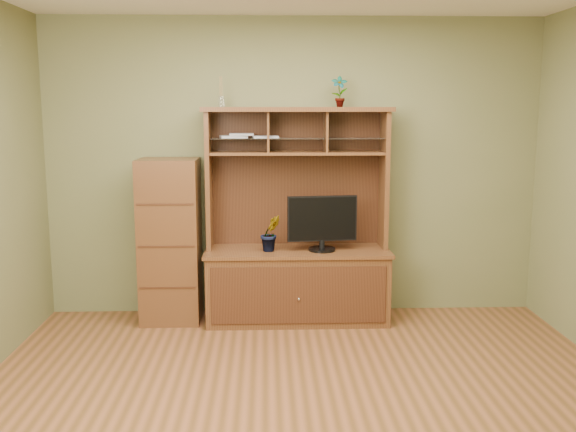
{
  "coord_description": "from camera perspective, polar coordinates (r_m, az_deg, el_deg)",
  "views": [
    {
      "loc": [
        -0.25,
        -3.86,
        1.89
      ],
      "look_at": [
        -0.08,
        1.2,
        1.04
      ],
      "focal_mm": 40.0,
      "sensor_mm": 36.0,
      "label": 1
    }
  ],
  "objects": [
    {
      "name": "media_hutch",
      "position": [
        5.76,
        0.81,
        -4.17
      ],
      "size": [
        1.66,
        0.61,
        1.9
      ],
      "color": "#492615",
      "rests_on": "room"
    },
    {
      "name": "monitor",
      "position": [
        5.62,
        3.06,
        -0.53
      ],
      "size": [
        0.62,
        0.24,
        0.49
      ],
      "rotation": [
        0.0,
        0.0,
        0.11
      ],
      "color": "black",
      "rests_on": "media_hutch"
    },
    {
      "name": "orchid_plant",
      "position": [
        5.61,
        -1.56,
        -1.53
      ],
      "size": [
        0.21,
        0.19,
        0.32
      ],
      "primitive_type": "imported",
      "rotation": [
        0.0,
        0.0,
        0.34
      ],
      "color": "#25551D",
      "rests_on": "media_hutch"
    },
    {
      "name": "magazines",
      "position": [
        5.68,
        -3.74,
        7.11
      ],
      "size": [
        0.52,
        0.21,
        0.04
      ],
      "color": "#A1A1A6",
      "rests_on": "media_hutch"
    },
    {
      "name": "side_cabinet",
      "position": [
        5.79,
        -10.42,
        -2.18
      ],
      "size": [
        0.52,
        0.47,
        1.46
      ],
      "color": "#492615",
      "rests_on": "room"
    },
    {
      "name": "room",
      "position": [
        3.91,
        1.75,
        1.61
      ],
      "size": [
        4.54,
        4.04,
        2.74
      ],
      "color": "brown",
      "rests_on": "ground"
    },
    {
      "name": "top_plant",
      "position": [
        5.71,
        4.59,
        10.98
      ],
      "size": [
        0.15,
        0.11,
        0.27
      ],
      "primitive_type": "imported",
      "rotation": [
        0.0,
        0.0,
        -0.08
      ],
      "color": "#3A6D26",
      "rests_on": "media_hutch"
    },
    {
      "name": "reed_diffuser",
      "position": [
        5.68,
        -5.97,
        10.65
      ],
      "size": [
        0.05,
        0.05,
        0.26
      ],
      "color": "silver",
      "rests_on": "media_hutch"
    }
  ]
}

